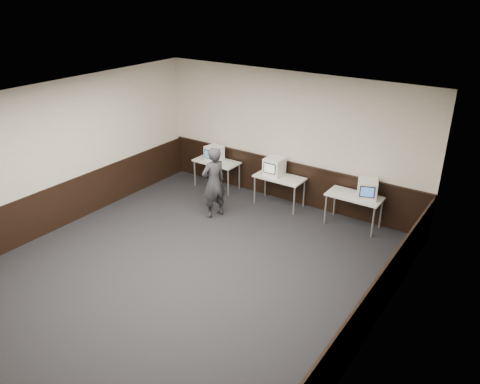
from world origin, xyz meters
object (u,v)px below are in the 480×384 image
(emac_center, at_px, (274,166))
(emac_right, at_px, (367,189))
(desk_left, at_px, (217,164))
(emac_left, at_px, (214,153))
(desk_center, at_px, (280,179))
(person, at_px, (214,183))
(desk_right, at_px, (354,198))

(emac_center, distance_m, emac_right, 2.33)
(desk_left, bearing_deg, emac_left, 171.25)
(emac_left, bearing_deg, desk_center, 8.11)
(emac_center, bearing_deg, emac_left, 179.85)
(emac_left, relative_size, person, 0.28)
(desk_center, xyz_separation_m, emac_left, (-1.98, 0.01, 0.27))
(person, bearing_deg, desk_right, 134.74)
(emac_right, bearing_deg, emac_center, 160.60)
(desk_left, distance_m, emac_left, 0.28)
(desk_left, relative_size, emac_right, 2.16)
(desk_left, height_order, desk_center, same)
(person, bearing_deg, desk_center, 163.96)
(desk_left, height_order, emac_right, emac_right)
(desk_left, relative_size, desk_right, 1.00)
(desk_left, height_order, desk_right, same)
(emac_center, bearing_deg, desk_right, -1.91)
(emac_center, xyz_separation_m, emac_right, (2.33, -0.00, -0.01))
(desk_right, relative_size, emac_center, 2.54)
(person, bearing_deg, emac_left, -123.60)
(desk_center, distance_m, emac_left, 2.00)
(desk_right, bearing_deg, desk_left, 180.00)
(desk_center, height_order, emac_right, emac_right)
(desk_center, height_order, person, person)
(emac_left, bearing_deg, person, -44.67)
(desk_center, bearing_deg, desk_right, 0.00)
(desk_left, bearing_deg, desk_right, 0.00)
(desk_left, xyz_separation_m, emac_left, (-0.08, 0.01, 0.27))
(emac_left, height_order, emac_right, emac_right)
(desk_left, relative_size, emac_center, 2.54)
(desk_right, distance_m, emac_left, 3.89)
(desk_center, distance_m, emac_right, 2.17)
(emac_center, bearing_deg, emac_right, -0.95)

